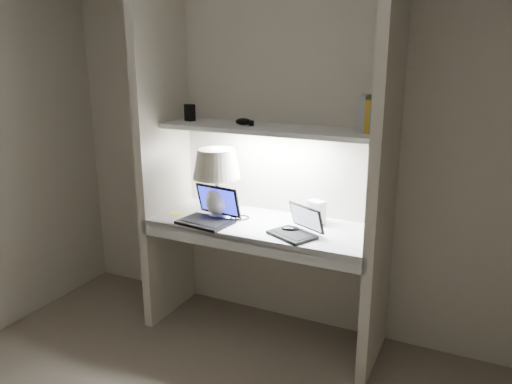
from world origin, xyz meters
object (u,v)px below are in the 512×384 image
Objects in this scene: laptop_main at (210,214)px; laptop_netbook at (297,229)px; speaker at (316,212)px; table_lamp at (217,172)px; book_row at (378,115)px.

laptop_main is 0.59m from laptop_netbook.
laptop_main is 0.67m from speaker.
book_row is (0.96, 0.16, 0.39)m from table_lamp.
table_lamp is 1.33× the size of laptop_netbook.
book_row is (0.34, 0.00, 0.62)m from speaker.
speaker is at bearing 109.83° from laptop_netbook.
laptop_main is at bearing -89.61° from table_lamp.
table_lamp reaches higher than laptop_netbook.
table_lamp is 1.26× the size of laptop_main.
book_row reaches higher than table_lamp.
laptop_netbook is at bearing -74.71° from speaker.
book_row is at bearing 23.12° from speaker.
laptop_netbook is at bearing 8.77° from laptop_main.
laptop_netbook is at bearing -8.40° from table_lamp.
laptop_main is 1.19m from book_row.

